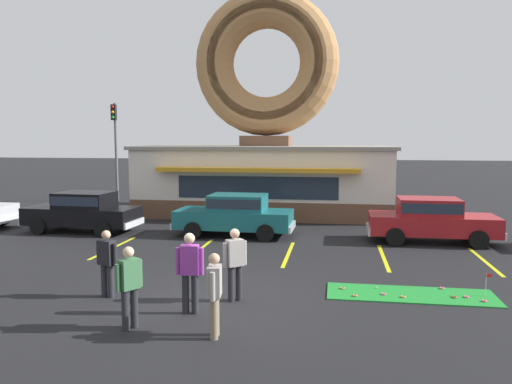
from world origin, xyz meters
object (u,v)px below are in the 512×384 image
(traffic_light_pole, at_px, (115,139))
(pedestrian_leather_jacket_man, at_px, (129,284))
(golf_ball, at_px, (377,288))
(car_black, at_px, (83,210))
(trash_bin, at_px, (408,213))
(car_teal, at_px, (235,213))
(pedestrian_hooded_kid, at_px, (107,260))
(pedestrian_clipboard_woman, at_px, (190,269))
(pedestrian_beanie_man, at_px, (235,261))
(car_red, at_px, (431,218))
(pedestrian_blue_sweater_man, at_px, (214,291))
(putting_flag_pin, at_px, (488,279))

(traffic_light_pole, bearing_deg, pedestrian_leather_jacket_man, -64.65)
(golf_ball, height_order, car_black, car_black)
(pedestrian_leather_jacket_man, height_order, trash_bin, pedestrian_leather_jacket_man)
(car_teal, bearing_deg, pedestrian_hooded_kid, -100.91)
(golf_ball, bearing_deg, trash_bin, 78.14)
(pedestrian_hooded_kid, relative_size, pedestrian_clipboard_woman, 0.91)
(car_teal, bearing_deg, pedestrian_beanie_man, -78.55)
(pedestrian_hooded_kid, xyz_separation_m, trash_bin, (8.38, 11.47, -0.38))
(car_black, relative_size, pedestrian_beanie_man, 2.75)
(car_red, bearing_deg, pedestrian_clipboard_woman, -127.09)
(car_teal, bearing_deg, car_black, -178.77)
(car_red, xyz_separation_m, trash_bin, (-0.27, 3.78, -0.37))
(car_red, xyz_separation_m, pedestrian_clipboard_woman, (-6.40, -8.47, 0.10))
(car_red, xyz_separation_m, car_black, (-13.33, -0.08, 0.00))
(pedestrian_clipboard_woman, bearing_deg, pedestrian_hooded_kid, 160.84)
(car_red, height_order, car_black, same)
(pedestrian_blue_sweater_man, xyz_separation_m, pedestrian_hooded_kid, (-3.07, 1.95, -0.01))
(golf_ball, bearing_deg, pedestrian_leather_jacket_man, -145.74)
(car_black, height_order, pedestrian_beanie_man, pedestrian_beanie_man)
(putting_flag_pin, xyz_separation_m, pedestrian_beanie_man, (-5.80, -1.19, 0.50))
(pedestrian_hooded_kid, xyz_separation_m, pedestrian_clipboard_woman, (2.25, -0.78, 0.10))
(golf_ball, xyz_separation_m, pedestrian_hooded_kid, (-6.31, -1.58, 0.82))
(pedestrian_leather_jacket_man, bearing_deg, trash_bin, 62.04)
(golf_ball, relative_size, pedestrian_clipboard_woman, 0.02)
(car_red, bearing_deg, pedestrian_hooded_kid, -138.37)
(car_black, xyz_separation_m, pedestrian_leather_jacket_man, (6.02, -9.42, 0.03))
(car_black, distance_m, pedestrian_leather_jacket_man, 11.18)
(car_teal, height_order, car_red, same)
(putting_flag_pin, xyz_separation_m, pedestrian_clipboard_woman, (-6.57, -2.16, 0.53))
(trash_bin, bearing_deg, putting_flag_pin, -87.50)
(traffic_light_pole, bearing_deg, pedestrian_blue_sweater_man, -60.68)
(car_black, bearing_deg, pedestrian_hooded_kid, -58.42)
(pedestrian_beanie_man, bearing_deg, pedestrian_hooded_kid, -176.57)
(pedestrian_blue_sweater_man, relative_size, trash_bin, 1.65)
(car_teal, relative_size, traffic_light_pole, 0.79)
(putting_flag_pin, xyz_separation_m, car_black, (-13.50, 6.24, 0.43))
(car_teal, xyz_separation_m, pedestrian_blue_sweater_man, (1.58, -9.69, 0.01))
(golf_ball, distance_m, pedestrian_blue_sweater_man, 4.86)
(golf_ball, height_order, putting_flag_pin, putting_flag_pin)
(golf_ball, relative_size, pedestrian_beanie_man, 0.02)
(traffic_light_pole, bearing_deg, car_teal, -45.65)
(pedestrian_blue_sweater_man, relative_size, pedestrian_beanie_man, 0.96)
(pedestrian_beanie_man, relative_size, traffic_light_pole, 0.29)
(pedestrian_hooded_kid, bearing_deg, golf_ball, 14.05)
(golf_ball, xyz_separation_m, pedestrian_blue_sweater_man, (-3.23, -3.53, 0.83))
(pedestrian_beanie_man, distance_m, traffic_light_pole, 20.11)
(pedestrian_leather_jacket_man, xyz_separation_m, trash_bin, (7.05, 13.28, -0.41))
(putting_flag_pin, height_order, car_teal, car_teal)
(car_teal, xyz_separation_m, car_red, (7.16, -0.05, 0.00))
(pedestrian_clipboard_woman, bearing_deg, pedestrian_blue_sweater_man, -54.84)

